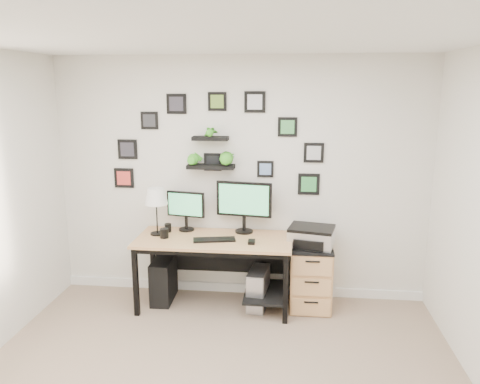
# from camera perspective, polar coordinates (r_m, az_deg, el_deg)

# --- Properties ---
(room) EXTENTS (4.00, 4.00, 4.00)m
(room) POSITION_cam_1_polar(r_m,az_deg,el_deg) (5.40, -0.01, -11.60)
(room) COLOR tan
(room) RESTS_ON ground
(desk) EXTENTS (1.60, 0.70, 0.75)m
(desk) POSITION_cam_1_polar(r_m,az_deg,el_deg) (4.92, -2.71, -6.90)
(desk) COLOR tan
(desk) RESTS_ON ground
(monitor_left) EXTENTS (0.42, 0.19, 0.43)m
(monitor_left) POSITION_cam_1_polar(r_m,az_deg,el_deg) (5.06, -6.63, -1.94)
(monitor_left) COLOR black
(monitor_left) RESTS_ON desk
(monitor_right) EXTENTS (0.59, 0.22, 0.55)m
(monitor_right) POSITION_cam_1_polar(r_m,az_deg,el_deg) (4.94, 0.49, -1.33)
(monitor_right) COLOR black
(monitor_right) RESTS_ON desk
(keyboard) EXTENTS (0.44, 0.22, 0.02)m
(keyboard) POSITION_cam_1_polar(r_m,az_deg,el_deg) (4.77, -3.16, -5.82)
(keyboard) COLOR black
(keyboard) RESTS_ON desk
(mouse) EXTENTS (0.07, 0.11, 0.03)m
(mouse) POSITION_cam_1_polar(r_m,az_deg,el_deg) (4.69, 1.42, -6.09)
(mouse) COLOR black
(mouse) RESTS_ON desk
(table_lamp) EXTENTS (0.24, 0.24, 0.50)m
(table_lamp) POSITION_cam_1_polar(r_m,az_deg,el_deg) (4.94, -10.20, -0.66)
(table_lamp) COLOR black
(table_lamp) RESTS_ON desk
(mug) EXTENTS (0.09, 0.09, 0.10)m
(mug) POSITION_cam_1_polar(r_m,az_deg,el_deg) (4.90, -9.22, -4.98)
(mug) COLOR black
(mug) RESTS_ON desk
(pen_cup) EXTENTS (0.07, 0.07, 0.09)m
(pen_cup) POSITION_cam_1_polar(r_m,az_deg,el_deg) (5.09, -8.78, -4.33)
(pen_cup) COLOR black
(pen_cup) RESTS_ON desk
(pc_tower_black) EXTENTS (0.22, 0.47, 0.46)m
(pc_tower_black) POSITION_cam_1_polar(r_m,az_deg,el_deg) (5.22, -9.30, -10.50)
(pc_tower_black) COLOR black
(pc_tower_black) RESTS_ON ground
(pc_tower_grey) EXTENTS (0.23, 0.43, 0.41)m
(pc_tower_grey) POSITION_cam_1_polar(r_m,az_deg,el_deg) (5.02, 2.23, -11.67)
(pc_tower_grey) COLOR gray
(pc_tower_grey) RESTS_ON ground
(file_cabinet) EXTENTS (0.43, 0.53, 0.67)m
(file_cabinet) POSITION_cam_1_polar(r_m,az_deg,el_deg) (5.03, 8.60, -10.13)
(file_cabinet) COLOR tan
(file_cabinet) RESTS_ON ground
(printer) EXTENTS (0.51, 0.43, 0.20)m
(printer) POSITION_cam_1_polar(r_m,az_deg,el_deg) (4.88, 8.69, -5.37)
(printer) COLOR silver
(printer) RESTS_ON file_cabinet
(wall_decor) EXTENTS (2.27, 0.18, 1.08)m
(wall_decor) POSITION_cam_1_polar(r_m,az_deg,el_deg) (4.94, -3.11, 5.55)
(wall_decor) COLOR black
(wall_decor) RESTS_ON ground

